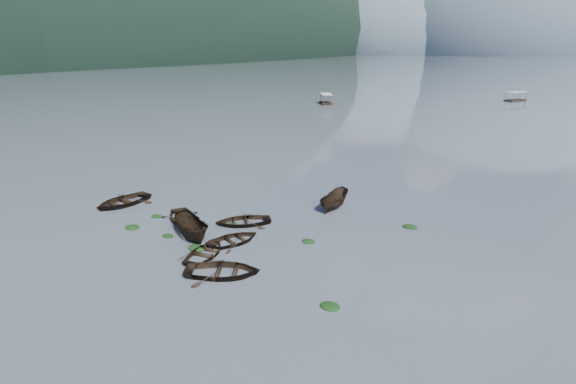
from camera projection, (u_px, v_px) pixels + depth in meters
The scene contains 22 objects.
ground_plane at pixel (186, 277), 27.03m from camera, with size 2400.00×2400.00×0.00m, color #484F5A.
left_ridge_far at pixel (8, 59), 464.81m from camera, with size 560.00×1400.00×380.00m, color black.
haze_mtn_a at pixel (405, 53), 888.39m from camera, with size 520.00×520.00×280.00m, color #475666.
haze_mtn_b at pixel (516, 54), 791.03m from camera, with size 520.00×520.00×340.00m, color #475666.
rowboat_0 at pixel (123, 204), 39.30m from camera, with size 3.62×5.07×1.05m, color black.
rowboat_1 at pixel (234, 243), 31.69m from camera, with size 2.80×3.93×0.81m, color black.
rowboat_2 at pixel (193, 238), 32.46m from camera, with size 1.76×4.67×1.80m, color black.
rowboat_3 at pixel (206, 255), 29.75m from camera, with size 2.76×3.87×0.80m, color black.
rowboat_4 at pixel (223, 275), 27.21m from camera, with size 3.31×4.63×0.96m, color black.
rowboat_6 at pixel (183, 221), 35.63m from camera, with size 3.06×4.28×0.89m, color black.
rowboat_7 at pixel (243, 224), 35.02m from camera, with size 3.10×4.34×0.90m, color black.
rowboat_8 at pixel (334, 208), 38.49m from camera, with size 1.58×4.19×1.62m, color black.
weed_clump_0 at pixel (132, 228), 34.20m from camera, with size 1.20×0.98×0.26m, color black.
weed_clump_1 at pixel (168, 237), 32.70m from camera, with size 0.91×0.73×0.20m, color black.
weed_clump_2 at pixel (197, 249), 30.69m from camera, with size 1.31×1.05×0.28m, color black.
weed_clump_3 at pixel (308, 242), 31.79m from camera, with size 0.98×0.83×0.22m, color black.
weed_clump_4 at pixel (330, 307), 23.87m from camera, with size 1.13×0.90×0.23m, color black.
weed_clump_5 at pixel (157, 217), 36.47m from camera, with size 0.96×0.78×0.20m, color black.
weed_clump_6 at pixel (232, 225), 34.71m from camera, with size 1.04×0.87×0.22m, color black.
weed_clump_7 at pixel (410, 227), 34.33m from camera, with size 1.14×0.91×0.25m, color black.
pontoon_left at pixel (326, 104), 107.00m from camera, with size 2.50×6.00×2.30m, color black, non-canonical shape.
pontoon_centre at pixel (515, 101), 112.96m from camera, with size 2.35×5.63×2.16m, color black, non-canonical shape.
Camera 1 is at (17.63, -17.56, 13.24)m, focal length 28.00 mm.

